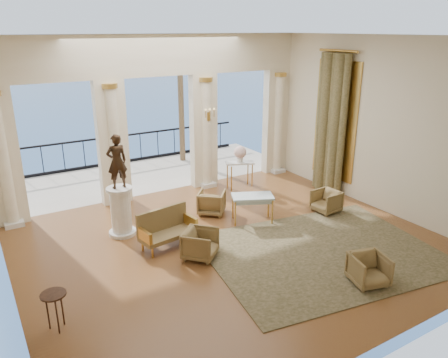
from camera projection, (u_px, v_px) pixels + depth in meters
floor at (232, 244)px, 9.90m from camera, size 9.00×9.00×0.00m
room_walls at (265, 129)px, 8.05m from camera, size 9.00×9.00×9.00m
arcade at (159, 106)px, 12.13m from camera, size 9.00×0.56×4.50m
terrace at (140, 176)px, 14.60m from camera, size 10.00×3.60×0.10m
balustrade at (123, 152)px, 15.74m from camera, size 9.00×0.06×1.03m
palm_tree at (179, 45)px, 14.86m from camera, size 2.00×2.00×4.50m
sea at (0, 109)px, 60.30m from camera, size 160.00×160.00×0.00m
curtain at (331, 124)px, 12.54m from camera, size 0.33×1.40×4.09m
window_frame at (335, 121)px, 12.61m from camera, size 0.04×1.60×3.40m
wall_sconce at (209, 116)px, 12.68m from camera, size 0.30×0.11×0.33m
rug at (322, 252)px, 9.53m from camera, size 5.36×4.45×0.02m
armchair_a at (200, 243)px, 9.24m from camera, size 0.91×0.91×0.69m
armchair_b at (369, 268)px, 8.28m from camera, size 0.78×0.76×0.66m
armchair_c at (326, 200)px, 11.55m from camera, size 0.62×0.66×0.65m
armchair_d at (212, 201)px, 11.45m from camera, size 0.91×0.90×0.68m
settee at (166, 228)px, 9.74m from camera, size 1.35×0.74×0.85m
game_table at (253, 198)px, 10.88m from camera, size 1.16×0.93×0.70m
pedestal at (121, 212)px, 10.21m from camera, size 0.64×0.64×1.17m
statue at (117, 162)px, 9.80m from camera, size 0.46×0.31×1.26m
console_table at (240, 167)px, 13.22m from camera, size 0.91×0.64×0.80m
urn at (240, 153)px, 13.08m from camera, size 0.38×0.38×0.50m
side_table at (54, 299)px, 6.94m from camera, size 0.41×0.41×0.67m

